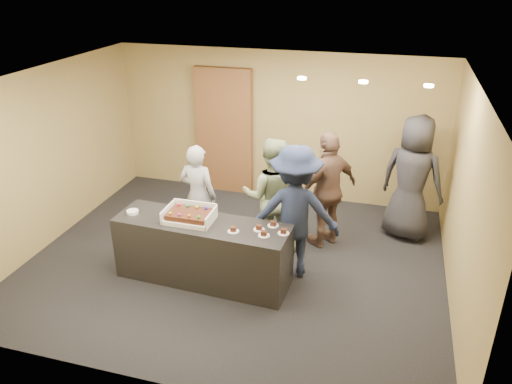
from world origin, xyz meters
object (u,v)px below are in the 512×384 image
at_px(plate_stack, 133,212).
at_px(person_sage_man, 271,196).
at_px(person_brown_extra, 328,190).
at_px(person_navy_man, 295,212).
at_px(serving_counter, 203,251).
at_px(person_dark_suit, 412,178).
at_px(person_server_grey, 198,196).
at_px(storage_cabinet, 224,131).
at_px(cake_box, 190,217).
at_px(sheet_cake, 189,214).

relative_size(plate_stack, person_sage_man, 0.09).
xyz_separation_m(plate_stack, person_brown_extra, (2.50, 1.47, 0.00)).
bearing_deg(person_sage_man, person_brown_extra, -166.02).
height_order(plate_stack, person_navy_man, person_navy_man).
xyz_separation_m(serving_counter, person_dark_suit, (2.70, 2.06, 0.56)).
height_order(person_server_grey, person_sage_man, person_sage_man).
distance_m(storage_cabinet, plate_stack, 3.01).
xyz_separation_m(person_sage_man, person_brown_extra, (0.79, 0.40, 0.02)).
relative_size(storage_cabinet, person_server_grey, 1.45).
relative_size(storage_cabinet, cake_box, 3.64).
height_order(cake_box, person_dark_suit, person_dark_suit).
bearing_deg(person_sage_man, cake_box, 37.39).
distance_m(sheet_cake, person_navy_man, 1.43).
xyz_separation_m(cake_box, person_navy_man, (1.33, 0.49, 0.02)).
distance_m(serving_counter, person_brown_extra, 2.13).
height_order(sheet_cake, person_dark_suit, person_dark_suit).
height_order(storage_cabinet, person_server_grey, storage_cabinet).
bearing_deg(sheet_cake, person_sage_man, 50.75).
xyz_separation_m(serving_counter, cake_box, (-0.17, 0.02, 0.49)).
distance_m(storage_cabinet, person_dark_suit, 3.53).
bearing_deg(cake_box, storage_cabinet, 100.33).
height_order(serving_counter, person_sage_man, person_sage_man).
xyz_separation_m(person_server_grey, person_navy_man, (1.59, -0.41, 0.14)).
bearing_deg(person_sage_man, serving_counter, 44.00).
height_order(serving_counter, person_server_grey, person_server_grey).
distance_m(serving_counter, plate_stack, 1.12).
height_order(serving_counter, person_dark_suit, person_dark_suit).
height_order(storage_cabinet, person_brown_extra, storage_cabinet).
bearing_deg(person_dark_suit, cake_box, 55.72).
bearing_deg(cake_box, serving_counter, -8.03).
height_order(person_sage_man, person_brown_extra, person_brown_extra).
bearing_deg(serving_counter, person_dark_suit, 40.31).
relative_size(serving_counter, person_dark_suit, 1.19).
height_order(storage_cabinet, person_sage_man, storage_cabinet).
xyz_separation_m(serving_counter, person_brown_extra, (1.48, 1.46, 0.47)).
distance_m(person_server_grey, person_brown_extra, 1.98).
bearing_deg(person_sage_man, person_dark_suit, -166.14).
bearing_deg(sheet_cake, storage_cabinet, 100.24).
xyz_separation_m(sheet_cake, person_dark_suit, (2.87, 2.06, 0.01)).
relative_size(person_server_grey, person_brown_extra, 0.89).
distance_m(storage_cabinet, person_brown_extra, 2.68).
relative_size(cake_box, person_navy_man, 0.34).
distance_m(plate_stack, person_brown_extra, 2.90).
relative_size(storage_cabinet, plate_stack, 14.49).
relative_size(plate_stack, person_brown_extra, 0.09).
bearing_deg(plate_stack, person_dark_suit, 29.16).
distance_m(person_server_grey, person_sage_man, 1.13).
height_order(person_navy_man, person_dark_suit, person_dark_suit).
distance_m(person_sage_man, person_brown_extra, 0.88).
distance_m(storage_cabinet, sheet_cake, 3.03).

